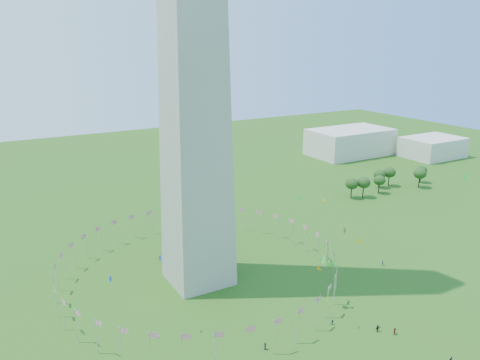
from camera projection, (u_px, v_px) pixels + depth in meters
name	position (u px, v px, depth m)	size (l,w,h in m)	color
flag_ring	(199.00, 266.00, 138.23)	(80.24, 80.24, 9.00)	silver
gov_building_east_a	(350.00, 142.00, 291.67)	(50.00, 30.00, 16.00)	beige
gov_building_east_b	(433.00, 147.00, 286.22)	(35.00, 25.00, 12.00)	beige
kites_aloft	(302.00, 248.00, 117.13)	(116.74, 78.05, 35.75)	green
tree_line_east	(386.00, 181.00, 221.45)	(52.86, 15.34, 9.53)	#27511B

